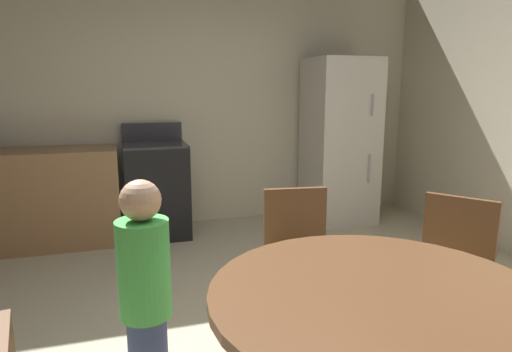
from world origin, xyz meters
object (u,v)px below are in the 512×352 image
object	(u,v)px
person_child	(145,298)
chair_northeast	(451,267)
oven_range	(157,189)
chair_north	(299,254)
dining_table	(376,332)
refrigerator	(339,141)

from	to	relation	value
person_child	chair_northeast	bearing A→B (deg)	37.39
oven_range	chair_north	xyz separation A→B (m)	(0.65, -2.12, 0.03)
dining_table	chair_northeast	bearing A→B (deg)	35.64
refrigerator	chair_northeast	xyz separation A→B (m)	(-0.61, -2.49, -0.38)
chair_north	person_child	size ratio (longest dim) A/B	0.80
dining_table	chair_northeast	world-z (taller)	chair_northeast
refrigerator	oven_range	bearing A→B (deg)	178.43
oven_range	dining_table	xyz separation A→B (m)	(0.52, -3.14, 0.14)
refrigerator	chair_north	size ratio (longest dim) A/B	2.02
refrigerator	chair_northeast	bearing A→B (deg)	-103.65
refrigerator	chair_north	xyz separation A→B (m)	(-1.31, -2.07, -0.38)
oven_range	chair_northeast	xyz separation A→B (m)	(1.36, -2.55, 0.03)
oven_range	dining_table	size ratio (longest dim) A/B	0.92
oven_range	person_child	world-z (taller)	oven_range
person_child	chair_north	bearing A→B (deg)	63.26
refrigerator	dining_table	bearing A→B (deg)	-114.99
dining_table	chair_northeast	xyz separation A→B (m)	(0.84, 0.60, -0.10)
dining_table	chair_northeast	size ratio (longest dim) A/B	1.37
chair_north	person_child	distance (m)	1.01
oven_range	dining_table	bearing A→B (deg)	-80.59
oven_range	chair_northeast	size ratio (longest dim) A/B	1.26
dining_table	person_child	xyz separation A→B (m)	(-0.77, 0.55, -0.02)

